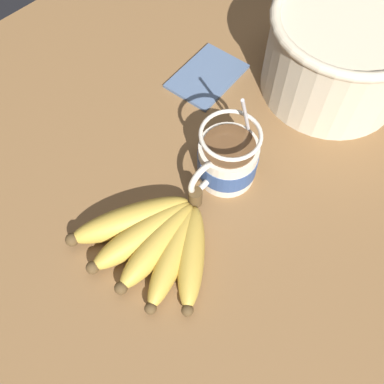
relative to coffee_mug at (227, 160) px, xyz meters
The scene contains 5 objects.
table 10.90cm from the coffee_mug, 22.74° to the right, with size 103.70×103.70×2.76cm.
coffee_mug is the anchor object (origin of this frame).
banana_bunch 15.85cm from the coffee_mug, ahead, with size 18.86×21.40×4.36cm.
woven_basket 26.43cm from the coffee_mug, behind, with size 24.89×24.89×14.76cm.
napkin 20.84cm from the coffee_mug, 128.93° to the right, with size 14.30×10.76×0.60cm.
Camera 1 is at (20.08, 24.40, 59.37)cm, focal length 40.00 mm.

